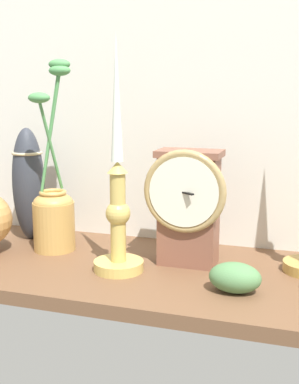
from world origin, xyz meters
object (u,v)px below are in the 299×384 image
at_px(brass_vase_jar, 54,208).
at_px(mantel_clock, 188,204).
at_px(candlestick_tall_center, 116,205).
at_px(tall_ceramic_vase, 29,184).

bearing_deg(brass_vase_jar, mantel_clock, -0.66).
distance_m(candlestick_tall_center, brass_vase_jar, 0.18).
bearing_deg(brass_vase_jar, candlestick_tall_center, -23.98).
distance_m(candlestick_tall_center, tall_ceramic_vase, 0.28).
bearing_deg(candlestick_tall_center, mantel_clock, 31.81).
bearing_deg(candlestick_tall_center, tall_ceramic_vase, 153.34).
xyz_separation_m(candlestick_tall_center, tall_ceramic_vase, (-0.25, 0.13, 0.00)).
relative_size(brass_vase_jar, tall_ceramic_vase, 1.56).
relative_size(candlestick_tall_center, brass_vase_jar, 1.10).
bearing_deg(tall_ceramic_vase, candlestick_tall_center, -26.66).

